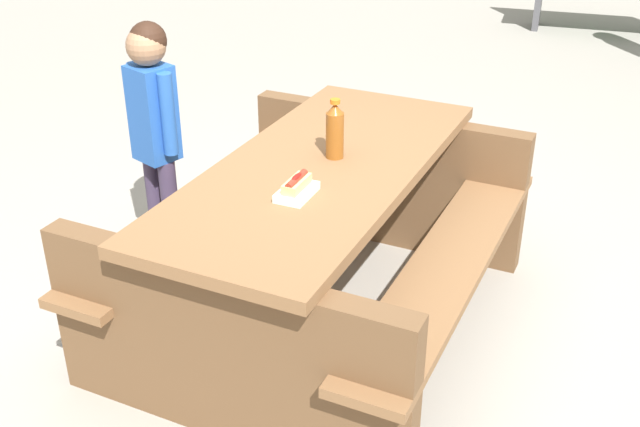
{
  "coord_description": "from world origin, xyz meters",
  "views": [
    {
      "loc": [
        2.59,
        1.14,
        2.03
      ],
      "look_at": [
        0.0,
        0.0,
        0.52
      ],
      "focal_mm": 43.45,
      "sensor_mm": 36.0,
      "label": 1
    }
  ],
  "objects_px": {
    "picnic_table": "(320,230)",
    "child_in_coat": "(154,114)",
    "soda_bottle": "(335,131)",
    "hotdog_tray": "(297,188)"
  },
  "relations": [
    {
      "from": "soda_bottle",
      "to": "child_in_coat",
      "type": "bearing_deg",
      "value": -96.04
    },
    {
      "from": "hotdog_tray",
      "to": "child_in_coat",
      "type": "relative_size",
      "value": 0.15
    },
    {
      "from": "picnic_table",
      "to": "soda_bottle",
      "type": "xyz_separation_m",
      "value": [
        -0.09,
        0.03,
        0.42
      ]
    },
    {
      "from": "picnic_table",
      "to": "hotdog_tray",
      "type": "xyz_separation_m",
      "value": [
        0.29,
        0.04,
        0.34
      ]
    },
    {
      "from": "picnic_table",
      "to": "child_in_coat",
      "type": "xyz_separation_m",
      "value": [
        -0.19,
        -0.92,
        0.31
      ]
    },
    {
      "from": "picnic_table",
      "to": "hotdog_tray",
      "type": "relative_size",
      "value": 10.18
    },
    {
      "from": "picnic_table",
      "to": "child_in_coat",
      "type": "relative_size",
      "value": 1.55
    },
    {
      "from": "picnic_table",
      "to": "soda_bottle",
      "type": "bearing_deg",
      "value": 163.02
    },
    {
      "from": "hotdog_tray",
      "to": "child_in_coat",
      "type": "bearing_deg",
      "value": -116.64
    },
    {
      "from": "hotdog_tray",
      "to": "picnic_table",
      "type": "bearing_deg",
      "value": -172.97
    }
  ]
}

